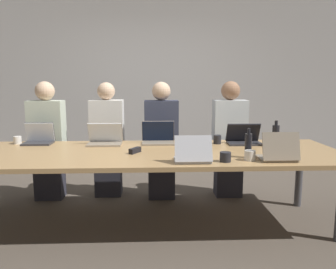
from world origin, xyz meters
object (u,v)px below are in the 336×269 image
at_px(laptop_far_midleft, 105,138).
at_px(cup_far_center, 181,141).
at_px(laptop_far_left, 39,137).
at_px(bottle_near_right, 248,145).
at_px(cup_far_left, 18,140).
at_px(cup_near_midright, 225,157).
at_px(person_far_right, 229,141).
at_px(laptop_far_center, 158,137).
at_px(person_far_left, 48,142).
at_px(laptop_far_right, 244,138).
at_px(person_far_midleft, 108,141).
at_px(cup_near_right, 250,155).
at_px(laptop_near_midright, 193,154).
at_px(cup_far_right, 217,139).
at_px(person_far_center, 161,142).
at_px(bottle_far_right, 276,135).
at_px(stapler, 135,150).
at_px(laptop_near_right, 279,152).

height_order(laptop_far_midleft, cup_far_center, laptop_far_midleft).
relative_size(laptop_far_left, bottle_near_right, 1.18).
bearing_deg(cup_far_left, cup_near_midright, -23.18).
xyz_separation_m(laptop_far_midleft, person_far_right, (1.45, 0.43, -0.12)).
relative_size(laptop_far_center, person_far_left, 0.25).
bearing_deg(bottle_near_right, laptop_far_right, 77.77).
height_order(person_far_midleft, cup_near_right, person_far_midleft).
bearing_deg(person_far_right, person_far_left, -179.76).
distance_m(person_far_midleft, cup_far_left, 1.02).
bearing_deg(cup_near_midright, person_far_left, 146.43).
bearing_deg(laptop_far_center, laptop_far_midleft, -176.05).
bearing_deg(cup_far_left, laptop_near_midright, -26.37).
distance_m(laptop_far_midleft, laptop_near_midright, 1.19).
bearing_deg(laptop_far_right, laptop_far_left, 177.14).
bearing_deg(cup_far_center, laptop_far_midleft, 177.87).
relative_size(laptop_far_right, laptop_far_left, 1.18).
bearing_deg(bottle_near_right, cup_far_left, 162.00).
bearing_deg(cup_far_left, laptop_far_midleft, -4.24).
bearing_deg(cup_near_midright, laptop_far_right, 64.83).
relative_size(cup_near_right, laptop_near_midright, 0.30).
distance_m(cup_far_right, laptop_far_left, 1.95).
bearing_deg(laptop_far_midleft, person_far_center, 32.68).
bearing_deg(laptop_far_midleft, person_far_left, 150.45).
distance_m(person_far_midleft, person_far_left, 0.71).
height_order(laptop_far_right, bottle_far_right, bottle_far_right).
distance_m(person_far_right, cup_near_midright, 1.30).
relative_size(laptop_near_midright, stapler, 2.06).
bearing_deg(cup_far_right, person_far_center, 145.83).
distance_m(person_far_center, laptop_near_right, 1.55).
distance_m(laptop_far_midleft, cup_far_left, 0.96).
distance_m(person_far_left, laptop_near_right, 2.64).
xyz_separation_m(laptop_far_center, person_far_right, (0.88, 0.39, -0.12)).
bearing_deg(laptop_near_right, person_far_right, -83.60).
bearing_deg(person_far_left, laptop_far_midleft, -29.55).
distance_m(cup_far_center, laptop_near_midright, 0.80).
xyz_separation_m(cup_far_center, cup_far_right, (0.40, 0.02, 0.01)).
height_order(person_far_right, cup_near_midright, person_far_right).
bearing_deg(cup_near_right, person_far_right, 85.19).
height_order(bottle_far_right, laptop_near_right, bottle_far_right).
bearing_deg(laptop_far_right, cup_near_midright, -115.17).
distance_m(laptop_near_right, cup_near_right, 0.24).
relative_size(person_far_center, cup_near_midright, 15.05).
bearing_deg(person_far_center, cup_far_right, -34.17).
bearing_deg(person_far_right, cup_far_center, -143.69).
height_order(bottle_far_right, cup_near_midright, bottle_far_right).
height_order(bottle_near_right, laptop_near_midright, bottle_near_right).
bearing_deg(bottle_far_right, laptop_far_left, 173.58).
height_order(laptop_far_midleft, laptop_far_center, laptop_far_center).
bearing_deg(cup_far_center, person_far_right, 36.31).
height_order(cup_far_center, cup_near_midright, cup_near_midright).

